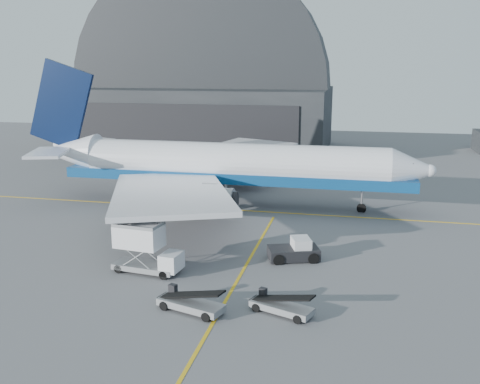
% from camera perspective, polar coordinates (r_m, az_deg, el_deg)
% --- Properties ---
extents(ground, '(200.00, 200.00, 0.00)m').
position_cam_1_polar(ground, '(42.55, -0.23, -9.32)').
color(ground, '#565659').
rests_on(ground, ground).
extents(taxi_lines, '(80.00, 42.12, 0.02)m').
position_cam_1_polar(taxi_lines, '(54.22, 2.72, -4.23)').
color(taxi_lines, gold).
rests_on(taxi_lines, ground).
extents(hangar, '(50.00, 28.30, 28.00)m').
position_cam_1_polar(hangar, '(107.88, -4.12, 9.75)').
color(hangar, black).
rests_on(hangar, ground).
extents(airliner, '(49.33, 47.84, 17.31)m').
position_cam_1_polar(airliner, '(63.69, -2.26, 2.93)').
color(airliner, white).
rests_on(airliner, ground).
extents(catering_truck, '(5.87, 2.75, 3.89)m').
position_cam_1_polar(catering_truck, '(43.99, -10.10, -6.01)').
color(catering_truck, gray).
rests_on(catering_truck, ground).
extents(pushback_tug, '(4.82, 3.68, 1.98)m').
position_cam_1_polar(pushback_tug, '(46.69, 5.88, -6.30)').
color(pushback_tug, black).
rests_on(pushback_tug, ground).
extents(belt_loader_a, '(5.12, 2.92, 1.92)m').
position_cam_1_polar(belt_loader_a, '(37.43, -5.32, -11.71)').
color(belt_loader_a, gray).
rests_on(belt_loader_a, ground).
extents(belt_loader_b, '(4.67, 2.90, 1.76)m').
position_cam_1_polar(belt_loader_b, '(37.10, 4.39, -12.01)').
color(belt_loader_b, gray).
rests_on(belt_loader_b, ground).
extents(traffic_cone, '(0.38, 0.38, 0.54)m').
position_cam_1_polar(traffic_cone, '(43.91, -7.92, -8.35)').
color(traffic_cone, '#FE4408').
rests_on(traffic_cone, ground).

